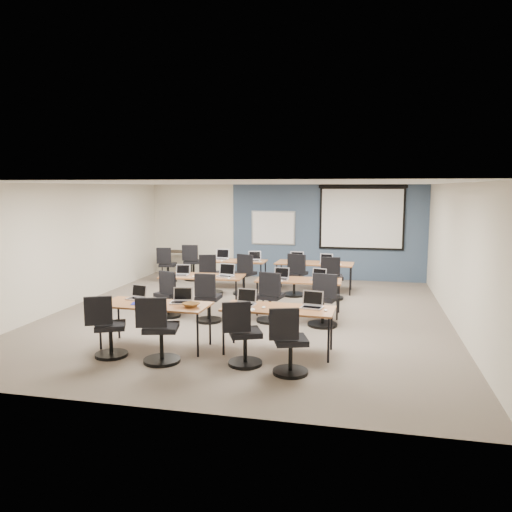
% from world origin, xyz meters
% --- Properties ---
extents(floor, '(8.00, 9.00, 0.02)m').
position_xyz_m(floor, '(0.00, 0.00, 0.00)').
color(floor, '#6B6354').
rests_on(floor, ground).
extents(ceiling, '(8.00, 9.00, 0.02)m').
position_xyz_m(ceiling, '(0.00, 0.00, 2.70)').
color(ceiling, white).
rests_on(ceiling, ground).
extents(wall_back, '(8.00, 0.04, 2.70)m').
position_xyz_m(wall_back, '(0.00, 4.50, 1.35)').
color(wall_back, beige).
rests_on(wall_back, ground).
extents(wall_front, '(8.00, 0.04, 2.70)m').
position_xyz_m(wall_front, '(0.00, -4.50, 1.35)').
color(wall_front, beige).
rests_on(wall_front, ground).
extents(wall_left, '(0.04, 9.00, 2.70)m').
position_xyz_m(wall_left, '(-4.00, 0.00, 1.35)').
color(wall_left, beige).
rests_on(wall_left, ground).
extents(wall_right, '(0.04, 9.00, 2.70)m').
position_xyz_m(wall_right, '(4.00, 0.00, 1.35)').
color(wall_right, beige).
rests_on(wall_right, ground).
extents(blue_accent_panel, '(5.50, 0.04, 2.70)m').
position_xyz_m(blue_accent_panel, '(1.25, 4.47, 1.35)').
color(blue_accent_panel, '#3D5977').
rests_on(blue_accent_panel, wall_back).
extents(whiteboard, '(1.28, 0.03, 0.98)m').
position_xyz_m(whiteboard, '(-0.30, 4.43, 1.45)').
color(whiteboard, '#A1AAB1').
rests_on(whiteboard, wall_back).
extents(projector_screen, '(2.40, 0.10, 1.82)m').
position_xyz_m(projector_screen, '(2.20, 4.41, 1.89)').
color(projector_screen, black).
rests_on(projector_screen, wall_back).
extents(training_table_front_left, '(1.78, 0.74, 0.73)m').
position_xyz_m(training_table_front_left, '(-1.00, -2.33, 0.68)').
color(training_table_front_left, brown).
rests_on(training_table_front_left, floor).
extents(training_table_front_right, '(1.76, 0.73, 0.73)m').
position_xyz_m(training_table_front_right, '(1.02, -2.16, 0.68)').
color(training_table_front_right, '#A6713B').
rests_on(training_table_front_right, floor).
extents(training_table_mid_left, '(1.78, 0.74, 0.73)m').
position_xyz_m(training_table_mid_left, '(-1.08, 0.33, 0.68)').
color(training_table_mid_left, brown).
rests_on(training_table_mid_left, floor).
extents(training_table_mid_right, '(1.74, 0.73, 0.73)m').
position_xyz_m(training_table_mid_right, '(1.00, 0.32, 0.68)').
color(training_table_mid_right, brown).
rests_on(training_table_mid_right, floor).
extents(training_table_back_left, '(1.66, 0.69, 0.73)m').
position_xyz_m(training_table_back_left, '(-1.00, 2.66, 0.68)').
color(training_table_back_left, '#9A683F').
rests_on(training_table_back_left, floor).
extents(training_table_back_right, '(1.93, 0.81, 0.73)m').
position_xyz_m(training_table_back_right, '(1.08, 2.72, 0.69)').
color(training_table_back_right, brown).
rests_on(training_table_back_right, floor).
extents(laptop_0, '(0.30, 0.26, 0.23)m').
position_xyz_m(laptop_0, '(-1.45, -2.06, 0.79)').
color(laptop_0, silver).
rests_on(laptop_0, training_table_front_left).
extents(mouse_0, '(0.06, 0.10, 0.03)m').
position_xyz_m(mouse_0, '(-1.24, -2.22, 0.74)').
color(mouse_0, white).
rests_on(mouse_0, training_table_front_left).
extents(task_chair_0, '(0.54, 0.51, 0.99)m').
position_xyz_m(task_chair_0, '(-1.52, -2.96, 0.41)').
color(task_chair_0, black).
rests_on(task_chair_0, floor).
extents(laptop_1, '(0.32, 0.27, 0.24)m').
position_xyz_m(laptop_1, '(-0.61, -2.16, 0.79)').
color(laptop_1, '#A9A9B1').
rests_on(laptop_1, training_table_front_left).
extents(mouse_1, '(0.06, 0.10, 0.03)m').
position_xyz_m(mouse_1, '(-0.42, -2.23, 0.74)').
color(mouse_1, white).
rests_on(mouse_1, training_table_front_left).
extents(task_chair_1, '(0.56, 0.56, 1.03)m').
position_xyz_m(task_chair_1, '(-0.63, -3.04, 0.43)').
color(task_chair_1, black).
rests_on(task_chair_1, floor).
extents(laptop_2, '(0.33, 0.28, 0.25)m').
position_xyz_m(laptop_2, '(0.46, -2.06, 0.79)').
color(laptop_2, silver).
rests_on(laptop_2, training_table_front_right).
extents(mouse_2, '(0.06, 0.10, 0.03)m').
position_xyz_m(mouse_2, '(0.79, -2.24, 0.74)').
color(mouse_2, white).
rests_on(mouse_2, training_table_front_right).
extents(task_chair_2, '(0.54, 0.51, 0.99)m').
position_xyz_m(task_chair_2, '(0.61, -2.87, 0.41)').
color(task_chair_2, black).
rests_on(task_chair_2, floor).
extents(laptop_3, '(0.34, 0.29, 0.26)m').
position_xyz_m(laptop_3, '(1.54, -2.03, 0.79)').
color(laptop_3, '#A6A6AA').
rests_on(laptop_3, training_table_front_right).
extents(mouse_3, '(0.08, 0.10, 0.03)m').
position_xyz_m(mouse_3, '(1.76, -2.22, 0.74)').
color(mouse_3, white).
rests_on(mouse_3, training_table_front_right).
extents(task_chair_3, '(0.52, 0.51, 0.99)m').
position_xyz_m(task_chair_3, '(1.33, -3.08, 0.41)').
color(task_chair_3, black).
rests_on(task_chair_3, floor).
extents(laptop_4, '(0.30, 0.26, 0.23)m').
position_xyz_m(laptop_4, '(-1.52, 0.25, 0.79)').
color(laptop_4, '#ADAEBB').
rests_on(laptop_4, training_table_mid_left).
extents(mouse_4, '(0.07, 0.11, 0.04)m').
position_xyz_m(mouse_4, '(-1.20, 0.13, 0.74)').
color(mouse_4, white).
rests_on(mouse_4, training_table_mid_left).
extents(task_chair_4, '(0.50, 0.48, 0.97)m').
position_xyz_m(task_chair_4, '(-1.53, -0.51, 0.40)').
color(task_chair_4, black).
rests_on(task_chair_4, floor).
extents(laptop_5, '(0.36, 0.30, 0.27)m').
position_xyz_m(laptop_5, '(-0.56, 0.35, 0.80)').
color(laptop_5, '#A2A3AE').
rests_on(laptop_5, training_table_mid_left).
extents(mouse_5, '(0.09, 0.11, 0.03)m').
position_xyz_m(mouse_5, '(-0.42, 0.07, 0.74)').
color(mouse_5, white).
rests_on(mouse_5, training_table_mid_left).
extents(task_chair_5, '(0.50, 0.50, 0.99)m').
position_xyz_m(task_chair_5, '(-0.64, -0.69, 0.41)').
color(task_chair_5, black).
rests_on(task_chair_5, floor).
extents(laptop_6, '(0.31, 0.27, 0.24)m').
position_xyz_m(laptop_6, '(0.64, 0.27, 0.79)').
color(laptop_6, '#B8B8B8').
rests_on(laptop_6, training_table_mid_right).
extents(mouse_6, '(0.09, 0.11, 0.04)m').
position_xyz_m(mouse_6, '(0.69, 0.02, 0.74)').
color(mouse_6, white).
rests_on(mouse_6, training_table_mid_right).
extents(task_chair_6, '(0.53, 0.53, 1.01)m').
position_xyz_m(task_chair_6, '(0.55, -0.43, 0.42)').
color(task_chair_6, black).
rests_on(task_chair_6, floor).
extents(laptop_7, '(0.30, 0.26, 0.23)m').
position_xyz_m(laptop_7, '(1.42, 0.37, 0.79)').
color(laptop_7, '#B9B9B9').
rests_on(laptop_7, training_table_mid_right).
extents(mouse_7, '(0.08, 0.11, 0.03)m').
position_xyz_m(mouse_7, '(1.67, 0.05, 0.74)').
color(mouse_7, white).
rests_on(mouse_7, training_table_mid_right).
extents(task_chair_7, '(0.57, 0.57, 1.04)m').
position_xyz_m(task_chair_7, '(1.58, -0.51, 0.43)').
color(task_chair_7, black).
rests_on(task_chair_7, floor).
extents(laptop_8, '(0.35, 0.30, 0.27)m').
position_xyz_m(laptop_8, '(-1.37, 2.78, 0.80)').
color(laptop_8, beige).
rests_on(laptop_8, training_table_back_left).
extents(mouse_8, '(0.07, 0.10, 0.03)m').
position_xyz_m(mouse_8, '(-1.27, 2.45, 0.74)').
color(mouse_8, white).
rests_on(mouse_8, training_table_back_left).
extents(task_chair_8, '(0.52, 0.51, 0.99)m').
position_xyz_m(task_chair_8, '(-1.37, 1.85, 0.41)').
color(task_chair_8, black).
rests_on(task_chair_8, floor).
extents(laptop_9, '(0.33, 0.28, 0.25)m').
position_xyz_m(laptop_9, '(-0.48, 2.69, 0.79)').
color(laptop_9, '#BDBDBD').
rests_on(laptop_9, training_table_back_left).
extents(mouse_9, '(0.06, 0.10, 0.04)m').
position_xyz_m(mouse_9, '(-0.27, 2.53, 0.74)').
color(mouse_9, white).
rests_on(mouse_9, training_table_back_left).
extents(task_chair_9, '(0.57, 0.54, 1.02)m').
position_xyz_m(task_chair_9, '(-0.55, 1.92, 0.42)').
color(task_chair_9, black).
rests_on(task_chair_9, floor).
extents(laptop_10, '(0.34, 0.29, 0.26)m').
position_xyz_m(laptop_10, '(0.62, 2.75, 0.79)').
color(laptop_10, silver).
rests_on(laptop_10, training_table_back_right).
extents(mouse_10, '(0.07, 0.10, 0.03)m').
position_xyz_m(mouse_10, '(0.68, 2.47, 0.74)').
color(mouse_10, white).
rests_on(mouse_10, training_table_back_right).
extents(task_chair_10, '(0.60, 0.58, 1.05)m').
position_xyz_m(task_chair_10, '(0.68, 2.03, 0.44)').
color(task_chair_10, black).
rests_on(task_chair_10, floor).
extents(laptop_11, '(0.31, 0.27, 0.24)m').
position_xyz_m(laptop_11, '(1.38, 2.64, 0.79)').
color(laptop_11, silver).
rests_on(laptop_11, training_table_back_right).
extents(mouse_11, '(0.07, 0.11, 0.03)m').
position_xyz_m(mouse_11, '(1.74, 2.48, 0.74)').
color(mouse_11, white).
rests_on(mouse_11, training_table_back_right).
extents(task_chair_11, '(0.55, 0.55, 1.03)m').
position_xyz_m(task_chair_11, '(1.58, 1.85, 0.43)').
color(task_chair_11, black).
rests_on(task_chair_11, floor).
extents(blue_mousepad, '(0.30, 0.27, 0.01)m').
position_xyz_m(blue_mousepad, '(-1.25, -2.38, 0.73)').
color(blue_mousepad, navy).
rests_on(blue_mousepad, training_table_front_left).
extents(snack_bowl, '(0.40, 0.40, 0.08)m').
position_xyz_m(snack_bowl, '(-0.35, -2.41, 0.77)').
color(snack_bowl, '#9B6122').
rests_on(snack_bowl, training_table_front_left).
extents(snack_plate, '(0.24, 0.24, 0.01)m').
position_xyz_m(snack_plate, '(0.59, -2.40, 0.74)').
color(snack_plate, white).
rests_on(snack_plate, training_table_front_right).
extents(coffee_cup, '(0.07, 0.07, 0.05)m').
position_xyz_m(coffee_cup, '(0.50, -2.28, 0.77)').
color(coffee_cup, white).
rests_on(coffee_cup, snack_plate).
extents(utility_table, '(0.90, 0.50, 0.75)m').
position_xyz_m(utility_table, '(-3.14, 4.05, 0.65)').
color(utility_table, black).
rests_on(utility_table, floor).
extents(spare_chair_a, '(0.55, 0.55, 1.03)m').
position_xyz_m(spare_chair_a, '(-2.43, 3.47, 0.43)').
color(spare_chair_a, black).
rests_on(spare_chair_a, floor).
extents(spare_chair_b, '(0.49, 0.49, 0.97)m').
position_xyz_m(spare_chair_b, '(-3.05, 3.08, 0.40)').
color(spare_chair_b, black).
rests_on(spare_chair_b, floor).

